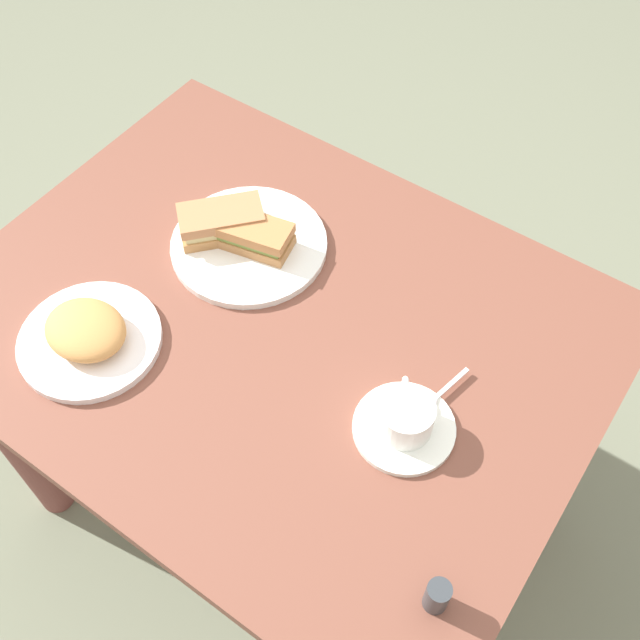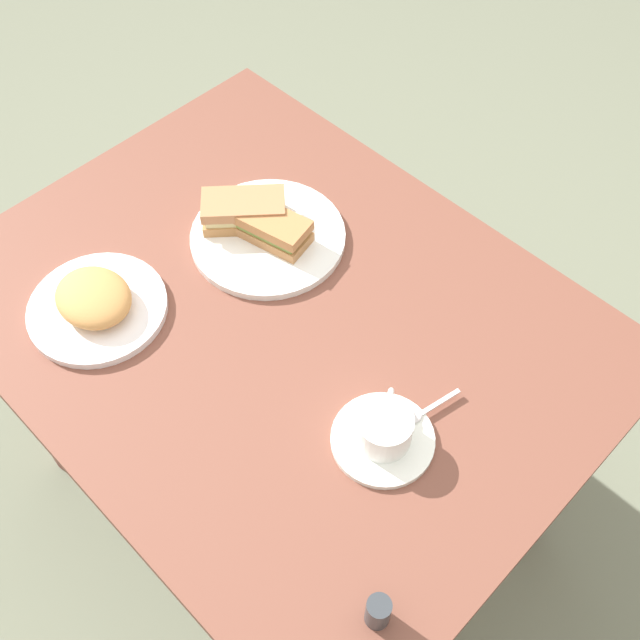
{
  "view_description": "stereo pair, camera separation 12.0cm",
  "coord_description": "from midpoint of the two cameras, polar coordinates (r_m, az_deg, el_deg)",
  "views": [
    {
      "loc": [
        0.47,
        -0.54,
        1.71
      ],
      "look_at": [
        0.07,
        0.03,
        0.74
      ],
      "focal_mm": 42.69,
      "sensor_mm": 36.0,
      "label": 1
    },
    {
      "loc": [
        0.56,
        -0.47,
        1.71
      ],
      "look_at": [
        0.07,
        0.03,
        0.74
      ],
      "focal_mm": 42.69,
      "sensor_mm": 36.0,
      "label": 2
    }
  ],
  "objects": [
    {
      "name": "salt_shaker",
      "position": [
        1.01,
        5.26,
        -20.19
      ],
      "size": [
        0.03,
        0.03,
        0.06
      ],
      "primitive_type": "cylinder",
      "color": "#33383D",
      "rests_on": "dining_table"
    },
    {
      "name": "sandwich_back",
      "position": [
        1.33,
        -9.96,
        7.11
      ],
      "size": [
        0.15,
        0.15,
        0.05
      ],
      "color": "#B67C48",
      "rests_on": "sandwich_plate"
    },
    {
      "name": "ground_plane",
      "position": [
        1.86,
        -4.2,
        -12.98
      ],
      "size": [
        6.0,
        6.0,
        0.0
      ],
      "primitive_type": "plane",
      "color": "slate"
    },
    {
      "name": "side_plate",
      "position": [
        1.27,
        -19.46,
        -1.63
      ],
      "size": [
        0.23,
        0.23,
        0.01
      ],
      "primitive_type": "cylinder",
      "color": "white",
      "rests_on": "dining_table"
    },
    {
      "name": "sandwich_plate",
      "position": [
        1.33,
        -7.91,
        5.44
      ],
      "size": [
        0.27,
        0.27,
        0.01
      ],
      "primitive_type": "cylinder",
      "color": "white",
      "rests_on": "dining_table"
    },
    {
      "name": "side_food_pile",
      "position": [
        1.25,
        -19.82,
        -0.89
      ],
      "size": [
        0.14,
        0.11,
        0.04
      ],
      "primitive_type": "ellipsoid",
      "color": "tan",
      "rests_on": "side_plate"
    },
    {
      "name": "coffee_cup",
      "position": [
        1.1,
        3.36,
        -7.42
      ],
      "size": [
        0.08,
        0.1,
        0.06
      ],
      "color": "white",
      "rests_on": "coffee_saucer"
    },
    {
      "name": "coffee_saucer",
      "position": [
        1.12,
        3.28,
        -8.31
      ],
      "size": [
        0.15,
        0.15,
        0.01
      ],
      "primitive_type": "cylinder",
      "color": "white",
      "rests_on": "dining_table"
    },
    {
      "name": "spoon",
      "position": [
        1.15,
        5.98,
        -5.8
      ],
      "size": [
        0.03,
        0.1,
        0.01
      ],
      "color": "silver",
      "rests_on": "coffee_saucer"
    },
    {
      "name": "dining_table",
      "position": [
        1.36,
        -5.61,
        -3.86
      ],
      "size": [
        1.04,
        0.8,
        0.71
      ],
      "color": "brown",
      "rests_on": "ground_plane"
    },
    {
      "name": "sandwich_front",
      "position": [
        1.31,
        -8.0,
        6.28
      ],
      "size": [
        0.16,
        0.1,
        0.05
      ],
      "color": "#B77D4A",
      "rests_on": "sandwich_plate"
    }
  ]
}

